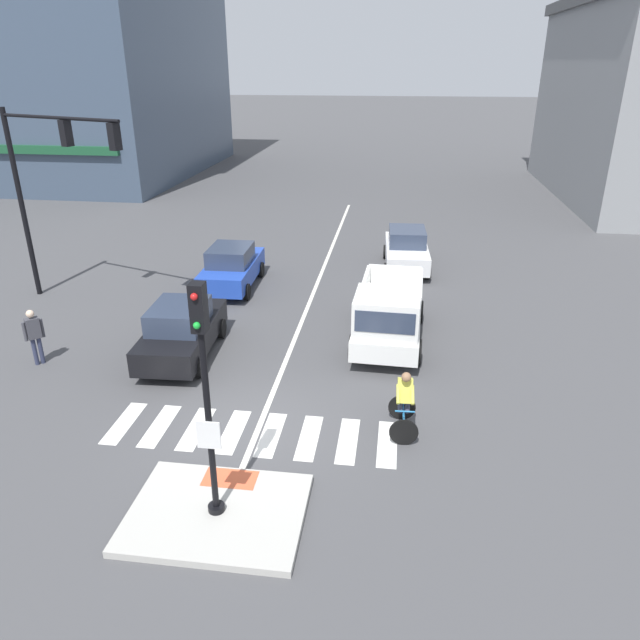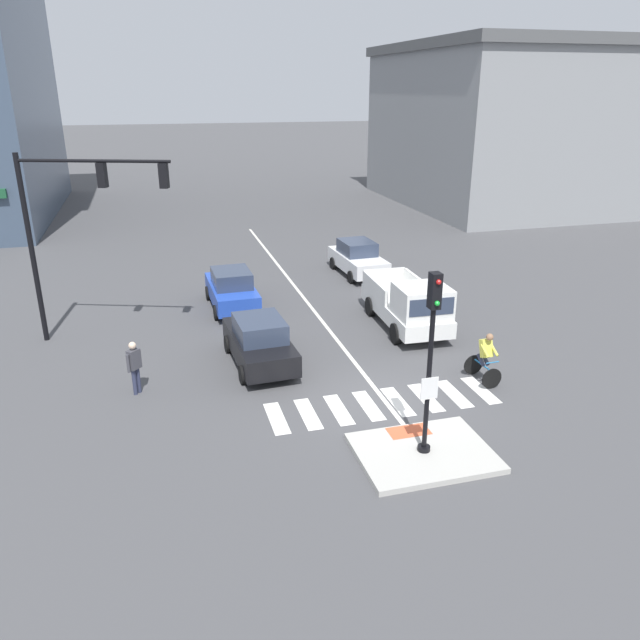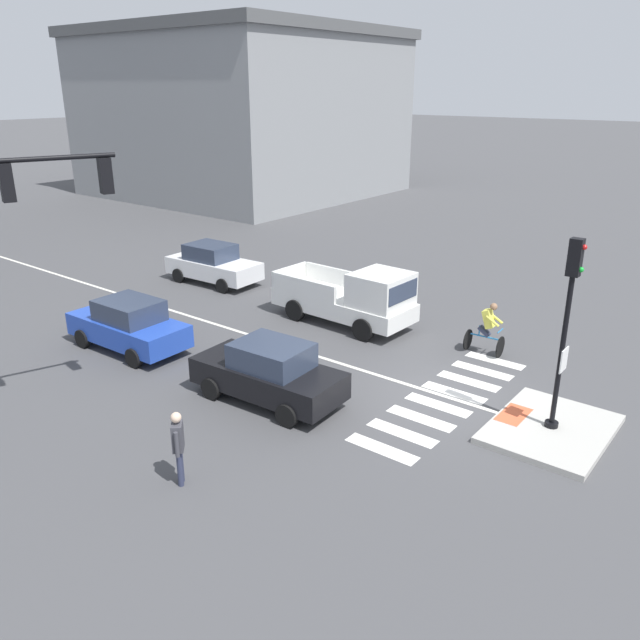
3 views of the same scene
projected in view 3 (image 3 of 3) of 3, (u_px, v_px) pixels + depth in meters
name	position (u px, v px, depth m)	size (l,w,h in m)	color
ground_plane	(438.00, 396.00, 17.09)	(300.00, 300.00, 0.00)	#474749
traffic_island	(551.00, 429.00, 15.31)	(3.34, 2.57, 0.15)	#B2AFA8
tactile_pad_front	(514.00, 414.00, 15.83)	(1.10, 0.60, 0.01)	#DB5B38
signal_pole	(567.00, 318.00, 14.32)	(0.44, 0.38, 4.60)	black
crosswalk_stripe_a	(382.00, 449.00, 14.61)	(0.44, 1.80, 0.01)	silver
crosswalk_stripe_b	(402.00, 433.00, 15.28)	(0.44, 1.80, 0.01)	silver
crosswalk_stripe_c	(421.00, 418.00, 15.95)	(0.44, 1.80, 0.01)	silver
crosswalk_stripe_d	(438.00, 405.00, 16.61)	(0.44, 1.80, 0.01)	silver
crosswalk_stripe_e	(454.00, 393.00, 17.28)	(0.44, 1.80, 0.01)	silver
crosswalk_stripe_f	(469.00, 381.00, 17.95)	(0.44, 1.80, 0.01)	silver
crosswalk_stripe_g	(482.00, 370.00, 18.61)	(0.44, 1.80, 0.01)	silver
crosswalk_stripe_h	(495.00, 361.00, 19.28)	(0.44, 1.80, 0.01)	silver
lane_centre_line	(192.00, 317.00, 22.94)	(0.14, 28.00, 0.01)	silver
building_corner_right	(243.00, 113.00, 48.01)	(18.57, 19.39, 11.70)	gray
car_black_westbound_near	(269.00, 372.00, 16.60)	(2.01, 4.18, 1.64)	black
car_blue_westbound_far	(129.00, 325.00, 19.87)	(1.92, 4.14, 1.64)	#2347B7
car_white_eastbound_far	(213.00, 264.00, 26.63)	(1.99, 4.17, 1.64)	white
pickup_truck_white_eastbound_mid	(354.00, 298.00, 21.80)	(2.20, 5.17, 2.08)	white
cyclist	(487.00, 327.00, 19.50)	(0.71, 1.12, 1.68)	black
pedestrian_at_curb_left	(178.00, 442.00, 13.02)	(0.42, 0.41, 1.67)	#2D334C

